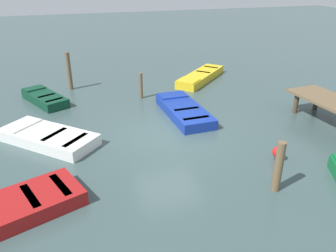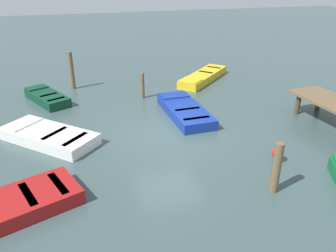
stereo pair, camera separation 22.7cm
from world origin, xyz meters
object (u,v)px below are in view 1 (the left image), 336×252
at_px(rowboat_dark_green, 45,98).
at_px(marker_buoy, 278,152).
at_px(rowboat_white, 49,137).
at_px(rowboat_yellow, 201,77).
at_px(mooring_piling_mid_left, 141,86).
at_px(rowboat_red, 21,205).
at_px(rowboat_blue, 184,110).
at_px(mooring_piling_center, 278,167).
at_px(mooring_piling_far_left, 69,71).

xyz_separation_m(rowboat_dark_green, marker_buoy, (7.75, 7.18, 0.07)).
relative_size(rowboat_white, rowboat_yellow, 0.93).
bearing_deg(mooring_piling_mid_left, rowboat_yellow, 115.23).
bearing_deg(rowboat_red, marker_buoy, 161.64).
relative_size(rowboat_white, marker_buoy, 7.29).
bearing_deg(rowboat_blue, rowboat_red, 126.28).
height_order(rowboat_blue, rowboat_white, same).
bearing_deg(rowboat_yellow, mooring_piling_mid_left, -18.43).
bearing_deg(rowboat_white, marker_buoy, -162.18).
bearing_deg(mooring_piling_center, rowboat_red, -99.44).
bearing_deg(mooring_piling_far_left, rowboat_yellow, 85.12).
bearing_deg(rowboat_red, mooring_piling_center, 150.19).
bearing_deg(rowboat_dark_green, rowboat_red, 150.91).
bearing_deg(rowboat_dark_green, mooring_piling_mid_left, -126.01).
height_order(rowboat_yellow, mooring_piling_mid_left, mooring_piling_mid_left).
distance_m(rowboat_dark_green, mooring_piling_center, 11.04).
relative_size(rowboat_white, mooring_piling_far_left, 1.84).
bearing_deg(rowboat_white, rowboat_blue, -126.03).
bearing_deg(mooring_piling_mid_left, mooring_piling_far_left, -127.35).
bearing_deg(rowboat_red, rowboat_yellow, -154.02).
bearing_deg(mooring_piling_center, rowboat_dark_green, -145.82).
height_order(rowboat_blue, rowboat_red, same).
xyz_separation_m(rowboat_white, mooring_piling_mid_left, (-3.47, 4.19, 0.40)).
bearing_deg(mooring_piling_center, marker_buoy, 144.33).
height_order(rowboat_red, rowboat_yellow, same).
distance_m(mooring_piling_mid_left, mooring_piling_far_left, 3.94).
bearing_deg(rowboat_dark_green, rowboat_yellow, -108.86).
bearing_deg(rowboat_red, rowboat_white, -119.91).
bearing_deg(rowboat_white, mooring_piling_center, -174.62).
xyz_separation_m(rowboat_dark_green, mooring_piling_center, (9.13, 6.20, 0.53)).
relative_size(rowboat_red, rowboat_dark_green, 1.09).
height_order(mooring_piling_mid_left, marker_buoy, mooring_piling_mid_left).
bearing_deg(mooring_piling_center, rowboat_yellow, 168.97).
height_order(rowboat_white, rowboat_yellow, same).
distance_m(rowboat_red, marker_buoy, 7.63).
height_order(mooring_piling_mid_left, mooring_piling_far_left, mooring_piling_far_left).
relative_size(rowboat_red, rowboat_white, 0.92).
bearing_deg(rowboat_white, rowboat_red, 124.92).
xyz_separation_m(mooring_piling_far_left, marker_buoy, (9.36, 5.93, -0.67)).
height_order(rowboat_red, rowboat_white, same).
xyz_separation_m(rowboat_blue, rowboat_dark_green, (-3.34, -5.60, 0.00)).
distance_m(rowboat_red, rowboat_dark_green, 8.03).
xyz_separation_m(rowboat_red, rowboat_yellow, (-9.03, 8.62, -0.00)).
bearing_deg(mooring_piling_far_left, mooring_piling_mid_left, 52.65).
bearing_deg(mooring_piling_center, mooring_piling_far_left, -155.26).
xyz_separation_m(rowboat_blue, mooring_piling_mid_left, (-2.56, -1.22, 0.40)).
relative_size(rowboat_red, rowboat_yellow, 0.85).
height_order(mooring_piling_center, mooring_piling_mid_left, mooring_piling_center).
distance_m(rowboat_white, mooring_piling_center, 7.76).
distance_m(rowboat_dark_green, mooring_piling_mid_left, 4.46).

